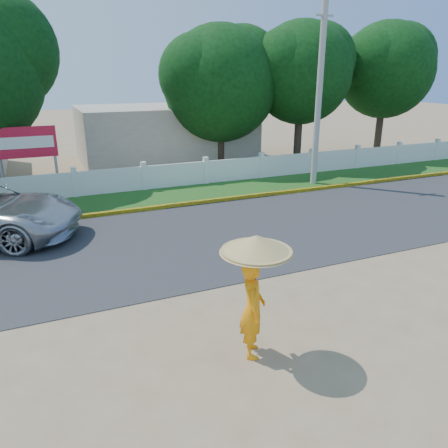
{
  "coord_description": "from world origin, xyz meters",
  "views": [
    {
      "loc": [
        -4.31,
        -8.04,
        5.12
      ],
      "look_at": [
        0.0,
        2.0,
        1.3
      ],
      "focal_mm": 35.0,
      "sensor_mm": 36.0,
      "label": 1
    }
  ],
  "objects": [
    {
      "name": "curb",
      "position": [
        0.0,
        8.05,
        0.08
      ],
      "size": [
        40.0,
        0.18,
        0.16
      ],
      "primitive_type": "cube",
      "color": "yellow",
      "rests_on": "ground"
    },
    {
      "name": "billboard",
      "position": [
        -4.72,
        12.3,
        2.14
      ],
      "size": [
        2.5,
        0.13,
        2.95
      ],
      "color": "gray",
      "rests_on": "ground"
    },
    {
      "name": "ground",
      "position": [
        0.0,
        0.0,
        0.0
      ],
      "size": [
        120.0,
        120.0,
        0.0
      ],
      "primitive_type": "plane",
      "color": "#9E8460",
      "rests_on": "ground"
    },
    {
      "name": "utility_pole",
      "position": [
        7.79,
        9.19,
        4.11
      ],
      "size": [
        0.28,
        0.28,
        8.21
      ],
      "primitive_type": "cylinder",
      "color": "#979794",
      "rests_on": "ground"
    },
    {
      "name": "fence",
      "position": [
        0.0,
        11.2,
        0.55
      ],
      "size": [
        40.0,
        0.1,
        1.1
      ],
      "primitive_type": "cube",
      "color": "silver",
      "rests_on": "ground"
    },
    {
      "name": "building_near",
      "position": [
        3.0,
        18.0,
        1.6
      ],
      "size": [
        10.0,
        6.0,
        3.2
      ],
      "primitive_type": "cube",
      "color": "#B7AD99",
      "rests_on": "ground"
    },
    {
      "name": "monk_with_parasol",
      "position": [
        -0.99,
        -1.71,
        1.57
      ],
      "size": [
        1.33,
        1.33,
        2.41
      ],
      "color": "orange",
      "rests_on": "ground"
    },
    {
      "name": "tree_row",
      "position": [
        0.68,
        14.29,
        4.84
      ],
      "size": [
        36.88,
        7.96,
        8.68
      ],
      "color": "#473828",
      "rests_on": "ground"
    },
    {
      "name": "grass_verge",
      "position": [
        0.0,
        9.75,
        0.01
      ],
      "size": [
        60.0,
        3.5,
        0.03
      ],
      "primitive_type": "cube",
      "color": "#2D601E",
      "rests_on": "ground"
    },
    {
      "name": "road",
      "position": [
        0.0,
        4.5,
        0.01
      ],
      "size": [
        60.0,
        7.0,
        0.02
      ],
      "primitive_type": "cube",
      "color": "#38383A",
      "rests_on": "ground"
    }
  ]
}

